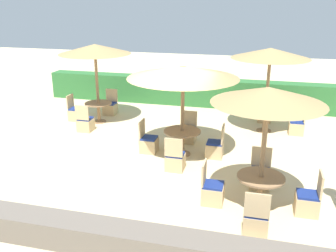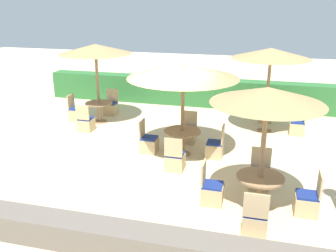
{
  "view_description": "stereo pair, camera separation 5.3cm",
  "coord_description": "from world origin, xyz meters",
  "px_view_note": "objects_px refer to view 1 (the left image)",
  "views": [
    {
      "loc": [
        2.36,
        -8.72,
        4.24
      ],
      "look_at": [
        0.0,
        0.6,
        0.9
      ],
      "focal_mm": 40.0,
      "sensor_mm": 36.0,
      "label": 1
    },
    {
      "loc": [
        2.41,
        -8.7,
        4.24
      ],
      "look_at": [
        0.0,
        0.6,
        0.9
      ],
      "focal_mm": 40.0,
      "sensor_mm": 36.0,
      "label": 2
    }
  ],
  "objects_px": {
    "patio_chair_back_left_west": "(76,113)",
    "patio_chair_back_right_east": "(297,126)",
    "patio_chair_back_left_south": "(85,123)",
    "parasol_back_left": "(95,49)",
    "patio_chair_back_left_north": "(110,107)",
    "patio_chair_front_right_west": "(212,192)",
    "round_table_back_left": "(99,108)",
    "patio_chair_back_right_north": "(264,114)",
    "patio_chair_center_north": "(188,134)",
    "patio_chair_front_right_east": "(308,202)",
    "patio_chair_center_east": "(215,148)",
    "round_table_center": "(182,136)",
    "parasol_front_right": "(268,96)",
    "patio_chair_center_south": "(175,160)",
    "parasol_back_right": "(271,54)",
    "patio_chair_front_right_south": "(256,220)",
    "round_table_back_right": "(265,113)",
    "round_table_front_right": "(260,184)",
    "patio_chair_center_west": "(149,143)",
    "parasol_center": "(183,72)",
    "patio_chair_front_right_north": "(260,177)"
  },
  "relations": [
    {
      "from": "round_table_center",
      "to": "patio_chair_center_south",
      "type": "xyz_separation_m",
      "value": [
        0.04,
        -1.02,
        -0.29
      ]
    },
    {
      "from": "parasol_back_left",
      "to": "patio_chair_front_right_south",
      "type": "distance_m",
      "value": 8.11
    },
    {
      "from": "patio_chair_back_left_west",
      "to": "patio_chair_center_north",
      "type": "height_order",
      "value": "same"
    },
    {
      "from": "parasol_back_right",
      "to": "patio_chair_front_right_north",
      "type": "distance_m",
      "value": 4.62
    },
    {
      "from": "patio_chair_back_left_south",
      "to": "patio_chair_center_east",
      "type": "bearing_deg",
      "value": -13.49
    },
    {
      "from": "round_table_back_left",
      "to": "patio_chair_back_left_south",
      "type": "xyz_separation_m",
      "value": [
        -0.04,
        -0.99,
        -0.27
      ]
    },
    {
      "from": "parasol_back_left",
      "to": "round_table_back_left",
      "type": "height_order",
      "value": "parasol_back_left"
    },
    {
      "from": "patio_chair_center_north",
      "to": "parasol_front_right",
      "type": "xyz_separation_m",
      "value": [
        2.19,
        -3.38,
        2.17
      ]
    },
    {
      "from": "parasol_back_right",
      "to": "patio_chair_front_right_east",
      "type": "relative_size",
      "value": 2.94
    },
    {
      "from": "parasol_center",
      "to": "patio_chair_front_right_north",
      "type": "xyz_separation_m",
      "value": [
        2.16,
        -1.44,
        -2.09
      ]
    },
    {
      "from": "patio_chair_center_east",
      "to": "round_table_back_right",
      "type": "bearing_deg",
      "value": -27.28
    },
    {
      "from": "round_table_front_right",
      "to": "patio_chair_back_left_west",
      "type": "bearing_deg",
      "value": 145.61
    },
    {
      "from": "patio_chair_back_left_north",
      "to": "patio_chair_front_right_west",
      "type": "xyz_separation_m",
      "value": [
        4.63,
        -5.49,
        0.0
      ]
    },
    {
      "from": "parasol_back_right",
      "to": "patio_chair_center_east",
      "type": "height_order",
      "value": "parasol_back_right"
    },
    {
      "from": "patio_chair_back_left_west",
      "to": "patio_chair_back_right_east",
      "type": "height_order",
      "value": "same"
    },
    {
      "from": "patio_chair_front_right_east",
      "to": "patio_chair_back_left_south",
      "type": "bearing_deg",
      "value": 62.47
    },
    {
      "from": "patio_chair_back_right_north",
      "to": "round_table_front_right",
      "type": "bearing_deg",
      "value": 89.51
    },
    {
      "from": "patio_chair_back_left_west",
      "to": "parasol_front_right",
      "type": "distance_m",
      "value": 8.21
    },
    {
      "from": "parasol_front_right",
      "to": "patio_chair_front_right_west",
      "type": "xyz_separation_m",
      "value": [
        -0.99,
        -0.03,
        -2.17
      ]
    },
    {
      "from": "patio_chair_center_east",
      "to": "patio_chair_center_south",
      "type": "distance_m",
      "value": 1.39
    },
    {
      "from": "patio_chair_center_north",
      "to": "patio_chair_front_right_north",
      "type": "distance_m",
      "value": 3.28
    },
    {
      "from": "patio_chair_back_left_north",
      "to": "patio_chair_center_south",
      "type": "xyz_separation_m",
      "value": [
        3.48,
        -4.11,
        0.0
      ]
    },
    {
      "from": "patio_chair_center_east",
      "to": "patio_chair_center_south",
      "type": "bearing_deg",
      "value": 140.41
    },
    {
      "from": "patio_chair_back_left_north",
      "to": "round_table_center",
      "type": "relative_size",
      "value": 0.9
    },
    {
      "from": "parasol_front_right",
      "to": "parasol_back_right",
      "type": "bearing_deg",
      "value": 89.28
    },
    {
      "from": "round_table_center",
      "to": "patio_chair_front_right_south",
      "type": "relative_size",
      "value": 1.11
    },
    {
      "from": "round_table_center",
      "to": "parasol_front_right",
      "type": "height_order",
      "value": "parasol_front_right"
    },
    {
      "from": "round_table_back_right",
      "to": "round_table_back_left",
      "type": "bearing_deg",
      "value": -175.3
    },
    {
      "from": "patio_chair_back_right_east",
      "to": "patio_chair_front_right_south",
      "type": "distance_m",
      "value": 5.93
    },
    {
      "from": "round_table_front_right",
      "to": "patio_chair_center_west",
      "type": "bearing_deg",
      "value": 143.54
    },
    {
      "from": "patio_chair_back_left_west",
      "to": "patio_chair_back_left_south",
      "type": "bearing_deg",
      "value": 40.97
    },
    {
      "from": "parasol_back_right",
      "to": "round_table_front_right",
      "type": "relative_size",
      "value": 2.78
    },
    {
      "from": "parasol_back_left",
      "to": "parasol_front_right",
      "type": "relative_size",
      "value": 1.05
    },
    {
      "from": "patio_chair_center_north",
      "to": "parasol_front_right",
      "type": "relative_size",
      "value": 0.36
    },
    {
      "from": "patio_chair_front_right_south",
      "to": "patio_chair_back_right_north",
      "type": "bearing_deg",
      "value": 89.22
    },
    {
      "from": "parasol_back_right",
      "to": "patio_chair_front_right_west",
      "type": "xyz_separation_m",
      "value": [
        -1.05,
        -4.98,
        -2.29
      ]
    },
    {
      "from": "parasol_back_right",
      "to": "round_table_back_right",
      "type": "relative_size",
      "value": 2.41
    },
    {
      "from": "patio_chair_back_right_north",
      "to": "patio_chair_center_east",
      "type": "height_order",
      "value": "same"
    },
    {
      "from": "round_table_front_right",
      "to": "patio_chair_center_south",
      "type": "bearing_deg",
      "value": 147.59
    },
    {
      "from": "patio_chair_back_right_east",
      "to": "patio_chair_center_east",
      "type": "xyz_separation_m",
      "value": [
        -2.33,
        -2.48,
        0.0
      ]
    },
    {
      "from": "parasol_back_left",
      "to": "patio_chair_front_right_north",
      "type": "relative_size",
      "value": 2.94
    },
    {
      "from": "round_table_back_left",
      "to": "parasol_back_right",
      "type": "xyz_separation_m",
      "value": [
        5.7,
        0.47,
        2.02
      ]
    },
    {
      "from": "patio_chair_center_east",
      "to": "parasol_front_right",
      "type": "distance_m",
      "value": 3.48
    },
    {
      "from": "round_table_front_right",
      "to": "parasol_center",
      "type": "bearing_deg",
      "value": 132.47
    },
    {
      "from": "patio_chair_back_left_south",
      "to": "parasol_back_left",
      "type": "bearing_deg",
      "value": 87.61
    },
    {
      "from": "round_table_back_left",
      "to": "patio_chair_back_right_north",
      "type": "relative_size",
      "value": 1.01
    },
    {
      "from": "patio_chair_center_north",
      "to": "patio_chair_front_right_east",
      "type": "bearing_deg",
      "value": 133.36
    },
    {
      "from": "round_table_center",
      "to": "patio_chair_center_east",
      "type": "distance_m",
      "value": 0.97
    },
    {
      "from": "patio_chair_back_left_west",
      "to": "round_table_back_right",
      "type": "relative_size",
      "value": 0.82
    },
    {
      "from": "parasol_back_left",
      "to": "patio_chair_center_west",
      "type": "bearing_deg",
      "value": -40.83
    }
  ]
}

